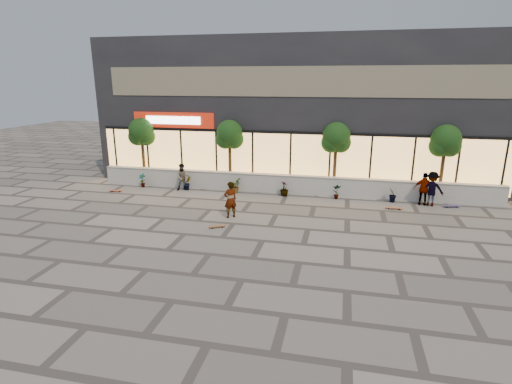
% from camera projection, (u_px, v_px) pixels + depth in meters
% --- Properties ---
extents(ground, '(80.00, 80.00, 0.00)m').
position_uv_depth(ground, '(262.00, 241.00, 15.66)').
color(ground, gray).
rests_on(ground, ground).
extents(planter_wall, '(22.00, 0.42, 1.04)m').
position_uv_depth(planter_wall, '(288.00, 184.00, 22.10)').
color(planter_wall, silver).
rests_on(planter_wall, ground).
extents(retail_building, '(24.00, 9.17, 8.50)m').
position_uv_depth(retail_building, '(301.00, 109.00, 26.24)').
color(retail_building, black).
rests_on(retail_building, ground).
extents(shrub_a, '(0.43, 0.29, 0.81)m').
position_uv_depth(shrub_a, '(142.00, 180.00, 23.38)').
color(shrub_a, '#153E13').
rests_on(shrub_a, ground).
extents(shrub_b, '(0.57, 0.57, 0.81)m').
position_uv_depth(shrub_b, '(187.00, 183.00, 22.79)').
color(shrub_b, '#153E13').
rests_on(shrub_b, ground).
extents(shrub_c, '(0.68, 0.77, 0.81)m').
position_uv_depth(shrub_c, '(235.00, 186.00, 22.21)').
color(shrub_c, '#153E13').
rests_on(shrub_c, ground).
extents(shrub_d, '(0.64, 0.64, 0.81)m').
position_uv_depth(shrub_d, '(284.00, 189.00, 21.63)').
color(shrub_d, '#153E13').
rests_on(shrub_d, ground).
extents(shrub_e, '(0.46, 0.35, 0.81)m').
position_uv_depth(shrub_e, '(337.00, 192.00, 21.05)').
color(shrub_e, '#153E13').
rests_on(shrub_e, ground).
extents(shrub_f, '(0.55, 0.57, 0.81)m').
position_uv_depth(shrub_f, '(392.00, 195.00, 20.47)').
color(shrub_f, '#153E13').
rests_on(shrub_f, ground).
extents(tree_west, '(1.60, 1.50, 3.92)m').
position_uv_depth(tree_west, '(142.00, 133.00, 23.95)').
color(tree_west, '#463519').
rests_on(tree_west, ground).
extents(tree_midwest, '(1.60, 1.50, 3.92)m').
position_uv_depth(tree_midwest, '(230.00, 136.00, 22.81)').
color(tree_midwest, '#463519').
rests_on(tree_midwest, ground).
extents(tree_mideast, '(1.60, 1.50, 3.92)m').
position_uv_depth(tree_mideast, '(336.00, 139.00, 21.57)').
color(tree_mideast, '#463519').
rests_on(tree_mideast, ground).
extents(tree_east, '(1.60, 1.50, 3.92)m').
position_uv_depth(tree_east, '(445.00, 143.00, 20.42)').
color(tree_east, '#463519').
rests_on(tree_east, ground).
extents(skater_center, '(0.73, 0.71, 1.69)m').
position_uv_depth(skater_center, '(230.00, 200.00, 18.11)').
color(skater_center, white).
rests_on(skater_center, ground).
extents(skater_left, '(0.93, 0.84, 1.55)m').
position_uv_depth(skater_left, '(183.00, 177.00, 22.59)').
color(skater_left, '#978661').
rests_on(skater_left, ground).
extents(skater_right_near, '(1.03, 0.57, 1.67)m').
position_uv_depth(skater_right_near, '(424.00, 189.00, 19.91)').
color(skater_right_near, white).
rests_on(skater_right_near, ground).
extents(skater_right_far, '(1.18, 0.74, 1.74)m').
position_uv_depth(skater_right_far, '(432.00, 189.00, 19.80)').
color(skater_right_far, maroon).
rests_on(skater_right_far, ground).
extents(skateboard_center, '(0.72, 0.51, 0.09)m').
position_uv_depth(skateboard_center, '(217.00, 226.00, 17.02)').
color(skateboard_center, brown).
rests_on(skateboard_center, ground).
extents(skateboard_left, '(0.74, 0.30, 0.09)m').
position_uv_depth(skateboard_left, '(116.00, 190.00, 22.50)').
color(skateboard_left, '#CE4626').
rests_on(skateboard_left, ground).
extents(skateboard_right_near, '(0.81, 0.22, 0.10)m').
position_uv_depth(skateboard_right_near, '(394.00, 208.00, 19.44)').
color(skateboard_right_near, '#995532').
rests_on(skateboard_right_near, ground).
extents(skateboard_right_far, '(0.85, 0.39, 0.10)m').
position_uv_depth(skateboard_right_far, '(452.00, 206.00, 19.74)').
color(skateboard_right_far, '#4A437B').
rests_on(skateboard_right_far, ground).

